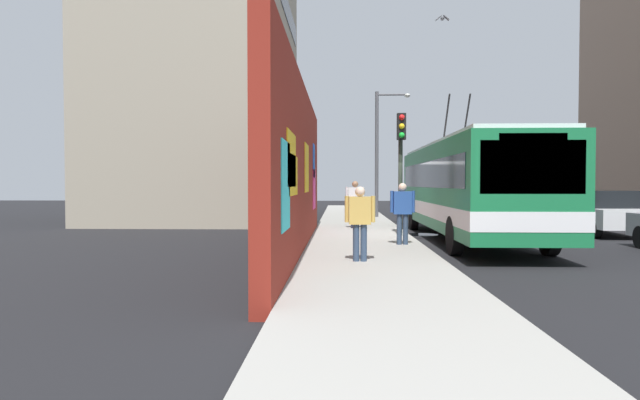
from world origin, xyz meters
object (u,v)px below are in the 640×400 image
Objects in this scene: street_lamp at (381,145)px; parked_car_white at (599,211)px; pedestrian_midblock at (355,200)px; city_bus at (467,186)px; traffic_light at (401,153)px; pedestrian_near_wall at (360,218)px; pedestrian_at_curb at (402,208)px.

parked_car_white is at bearing -136.43° from street_lamp.
pedestrian_midblock is 7.63m from street_lamp.
city_bus reaches higher than pedestrian_midblock.
traffic_light is 10.04m from street_lamp.
pedestrian_midblock is 0.28× the size of street_lamp.
city_bus is at bearing -84.31° from traffic_light.
traffic_light reaches higher than pedestrian_midblock.
traffic_light reaches higher than parked_car_white.
traffic_light is at bearing 107.90° from parked_car_white.
pedestrian_midblock is at bearing 52.05° from city_bus.
street_lamp is at bearing -5.83° from pedestrian_near_wall.
city_bus is at bearing -127.95° from pedestrian_midblock.
pedestrian_at_curb is at bearing -21.34° from pedestrian_near_wall.
parked_car_white is 10.92m from street_lamp.
parked_car_white is 0.71× the size of street_lamp.
city_bus reaches higher than parked_car_white.
parked_car_white is at bearing -67.45° from city_bus.
traffic_light is at bearing -5.21° from pedestrian_at_curb.
pedestrian_at_curb reaches higher than parked_car_white.
parked_car_white is 1.14× the size of traffic_light.
pedestrian_midblock is (8.80, -0.14, 0.11)m from pedestrian_near_wall.
pedestrian_at_curb is 0.43× the size of traffic_light.
parked_car_white is at bearing -72.10° from traffic_light.
pedestrian_near_wall is at bearing 165.43° from traffic_light.
parked_car_white is 8.75m from pedestrian_midblock.
traffic_light is 0.63× the size of street_lamp.
street_lamp is (9.99, -0.10, 0.96)m from traffic_light.
pedestrian_midblock is at bearing 86.13° from parked_car_white.
pedestrian_near_wall reaches higher than parked_car_white.
pedestrian_at_curb is 5.63m from pedestrian_midblock.
street_lamp is (12.54, -0.33, 2.63)m from pedestrian_at_curb.
traffic_light is (-2.96, -1.38, 1.61)m from pedestrian_midblock.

